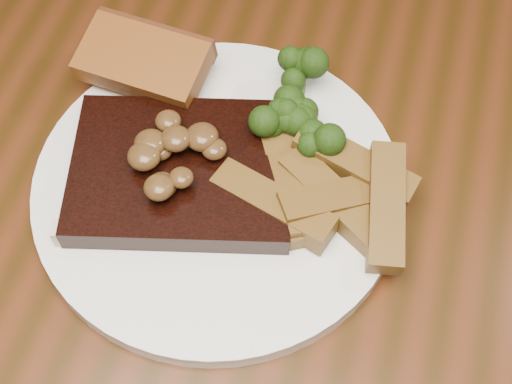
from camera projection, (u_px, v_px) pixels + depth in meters
dining_table at (266, 275)px, 0.63m from camera, size 1.60×0.90×0.75m
plate at (218, 187)px, 0.56m from camera, size 0.31×0.31×0.01m
steak at (182, 173)px, 0.55m from camera, size 0.19×0.16×0.02m
steak_bone at (157, 239)px, 0.52m from camera, size 0.15×0.05×0.02m
mushroom_pile at (171, 150)px, 0.53m from camera, size 0.07×0.07×0.03m
garlic_bread at (146, 77)px, 0.60m from camera, size 0.11×0.07×0.02m
potato_wedges at (321, 184)px, 0.54m from camera, size 0.13×0.13×0.02m
broccoli_cluster at (301, 112)px, 0.57m from camera, size 0.07×0.07×0.04m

